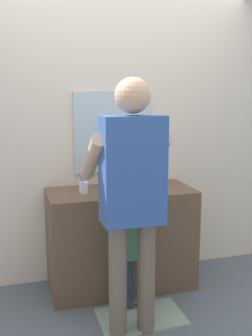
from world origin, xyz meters
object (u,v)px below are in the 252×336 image
(adult_parent, at_px, (132,186))
(soap_bottle, at_px, (160,179))
(child_toddler, at_px, (135,241))
(toothbrush_cup, at_px, (83,187))

(adult_parent, bearing_deg, soap_bottle, 56.42)
(soap_bottle, xyz_separation_m, child_toddler, (-0.36, -0.43, -0.37))
(soap_bottle, bearing_deg, toothbrush_cup, -176.32)
(soap_bottle, distance_m, child_toddler, 0.67)
(toothbrush_cup, height_order, adult_parent, adult_parent)
(soap_bottle, xyz_separation_m, adult_parent, (-0.48, -0.72, 0.13))
(child_toddler, bearing_deg, soap_bottle, 50.42)
(toothbrush_cup, bearing_deg, soap_bottle, 3.68)
(toothbrush_cup, height_order, soap_bottle, toothbrush_cup)
(adult_parent, bearing_deg, toothbrush_cup, 106.70)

